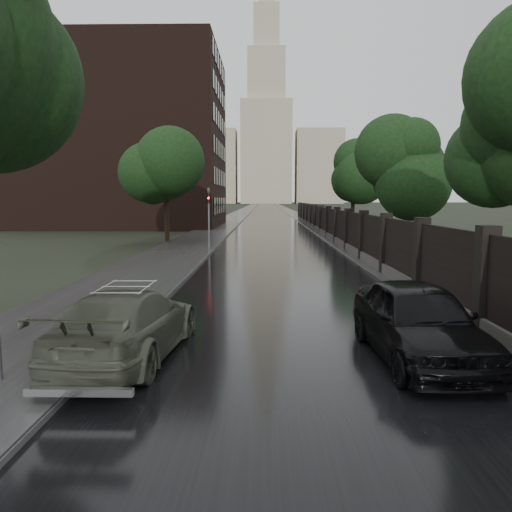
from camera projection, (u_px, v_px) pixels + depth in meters
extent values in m
plane|color=black|center=(314.00, 429.00, 7.25)|extent=(800.00, 800.00, 0.00)
cube|color=black|center=(267.00, 207.00, 195.94)|extent=(8.00, 420.00, 0.02)
cube|color=#2D2D2D|center=(251.00, 206.00, 196.04)|extent=(4.00, 420.00, 0.16)
cube|color=#2D2D2D|center=(281.00, 207.00, 195.84)|extent=(3.00, 420.00, 0.08)
cube|color=#383533|center=(333.00, 238.00, 38.92)|extent=(0.40, 75.00, 0.50)
cube|color=black|center=(333.00, 222.00, 38.78)|extent=(0.15, 75.00, 2.00)
cube|color=black|center=(299.00, 211.00, 76.53)|extent=(0.45, 0.45, 2.70)
cylinder|color=black|center=(166.00, 204.00, 36.85)|extent=(0.36, 0.36, 5.85)
sphere|color=black|center=(166.00, 172.00, 36.58)|extent=(4.25, 4.25, 4.25)
cylinder|color=black|center=(408.00, 208.00, 28.65)|extent=(0.36, 0.36, 5.53)
sphere|color=black|center=(409.00, 169.00, 28.39)|extent=(4.08, 4.08, 4.08)
cylinder|color=black|center=(353.00, 204.00, 46.52)|extent=(0.36, 0.36, 5.53)
sphere|color=black|center=(353.00, 180.00, 46.27)|extent=(4.08, 4.08, 4.08)
cylinder|color=#59595E|center=(209.00, 227.00, 31.98)|extent=(0.12, 0.12, 3.00)
imported|color=#59595E|center=(209.00, 196.00, 31.75)|extent=(0.16, 0.20, 1.00)
sphere|color=#FF0C0C|center=(208.00, 198.00, 31.62)|extent=(0.14, 0.14, 0.14)
cube|color=black|center=(117.00, 141.00, 58.05)|extent=(24.00, 18.00, 20.00)
cube|color=tan|center=(214.00, 167.00, 303.21)|extent=(28.00, 22.00, 44.00)
cube|color=tan|center=(319.00, 167.00, 302.08)|extent=(28.00, 22.00, 44.00)
cube|color=tan|center=(266.00, 154.00, 301.72)|extent=(30.00, 30.00, 60.00)
cube|color=tan|center=(266.00, 86.00, 297.10)|extent=(22.00, 22.00, 40.00)
cube|color=tan|center=(266.00, 33.00, 293.63)|extent=(15.00, 15.00, 30.00)
imported|color=#484C3D|center=(127.00, 324.00, 10.43)|extent=(2.45, 5.21, 1.47)
imported|color=black|center=(418.00, 321.00, 10.30)|extent=(2.19, 4.91, 1.64)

